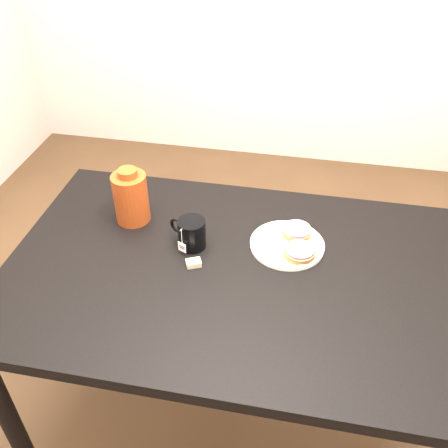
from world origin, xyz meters
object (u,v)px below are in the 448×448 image
object	(u,v)px
bagel_back	(297,231)
bagel_package	(131,197)
bagel_front	(299,252)
table	(232,288)
plate	(287,244)
mug	(191,233)
teabag_pouch	(194,263)

from	to	relation	value
bagel_back	bagel_package	world-z (taller)	bagel_package
bagel_front	bagel_package	xyz separation A→B (m)	(-0.57, 0.10, 0.07)
table	bagel_package	xyz separation A→B (m)	(-0.38, 0.18, 0.17)
plate	bagel_front	bearing A→B (deg)	-50.60
plate	mug	distance (m)	0.31
plate	teabag_pouch	distance (m)	0.31
teabag_pouch	bagel_package	size ratio (longest dim) A/B	0.23
table	mug	xyz separation A→B (m)	(-0.15, 0.08, 0.13)
teabag_pouch	bagel_package	bearing A→B (deg)	143.78
table	bagel_front	world-z (taller)	bagel_front
table	bagel_back	distance (m)	0.28
mug	bagel_package	bearing A→B (deg)	-178.63
plate	teabag_pouch	xyz separation A→B (m)	(-0.27, -0.15, 0.00)
bagel_package	bagel_back	bearing A→B (deg)	0.65
bagel_package	table	bearing A→B (deg)	-25.62
plate	bagel_package	size ratio (longest dim) A/B	1.20
table	plate	bearing A→B (deg)	41.31
table	plate	size ratio (longest dim) A/B	5.87
plate	bagel_front	distance (m)	0.07
teabag_pouch	table	bearing A→B (deg)	4.12
mug	teabag_pouch	size ratio (longest dim) A/B	3.14
table	bagel_package	bearing A→B (deg)	154.38
plate	mug	size ratio (longest dim) A/B	1.69
bagel_back	table	bearing A→B (deg)	-133.98
bagel_back	bagel_package	size ratio (longest dim) A/B	0.51
table	plate	distance (m)	0.23
bagel_back	mug	bearing A→B (deg)	-162.28
table	bagel_package	world-z (taller)	bagel_package
bagel_front	table	bearing A→B (deg)	-156.47
bagel_back	teabag_pouch	world-z (taller)	bagel_back
bagel_front	bagel_package	distance (m)	0.59
bagel_front	teabag_pouch	world-z (taller)	bagel_front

